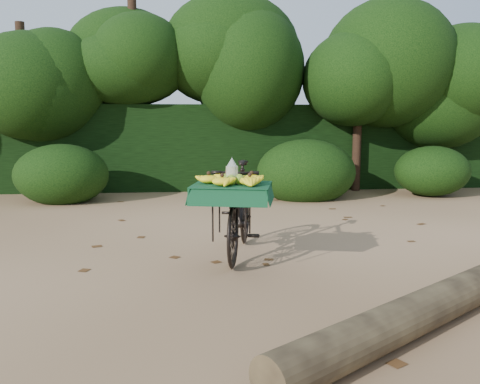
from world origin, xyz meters
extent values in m
plane|color=tan|center=(0.00, 0.00, 0.00)|extent=(80.00, 80.00, 0.00)
imported|color=black|center=(-0.15, 0.40, 0.52)|extent=(0.86, 1.80, 1.04)
cube|color=black|center=(-0.28, -0.19, 0.85)|extent=(0.47, 0.53, 0.03)
cube|color=#124524|center=(-0.28, -0.19, 0.87)|extent=(0.87, 0.77, 0.01)
ellipsoid|color=olive|center=(-0.21, -0.21, 0.93)|extent=(0.10, 0.08, 0.11)
ellipsoid|color=olive|center=(-0.27, -0.13, 0.93)|extent=(0.10, 0.08, 0.11)
ellipsoid|color=olive|center=(-0.35, -0.17, 0.93)|extent=(0.10, 0.08, 0.11)
ellipsoid|color=olive|center=(-0.30, -0.25, 0.93)|extent=(0.10, 0.08, 0.11)
cylinder|color=#EAE5C6|center=(-0.28, -0.18, 0.97)|extent=(0.12, 0.12, 0.16)
cylinder|color=brown|center=(1.35, -1.49, 0.15)|extent=(3.48, 2.55, 0.29)
cube|color=black|center=(0.00, 6.30, 0.90)|extent=(26.00, 1.80, 1.80)
camera|label=1|loc=(-0.69, -5.09, 1.51)|focal=38.00mm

